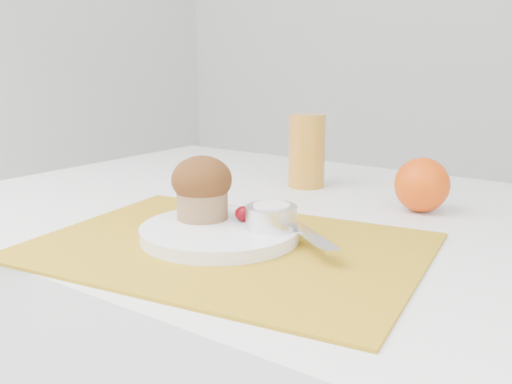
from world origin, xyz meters
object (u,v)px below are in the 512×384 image
Objects in this scene: orange at (422,185)px; plate at (220,232)px; juice_glass at (307,151)px; muffin at (202,187)px.

plate is at bearing -118.34° from orange.
plate is 2.46× the size of orange.
juice_glass reaches higher than orange.
plate is 0.34m from orange.
orange is 0.98× the size of muffin.
plate is 0.35m from juice_glass.
muffin is (-0.20, -0.28, 0.02)m from orange.
orange is 0.35m from muffin.
muffin reaches higher than orange.
juice_glass is 1.56× the size of muffin.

